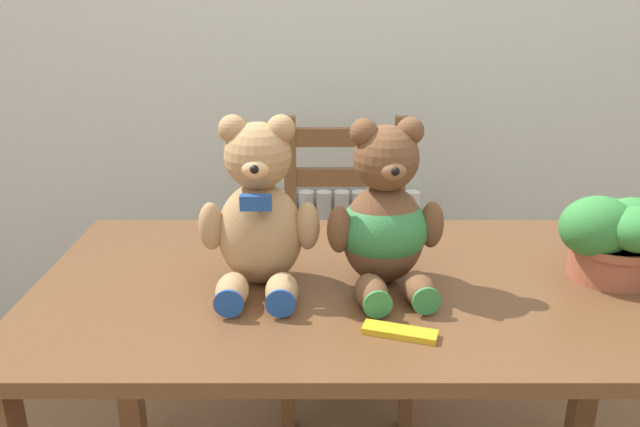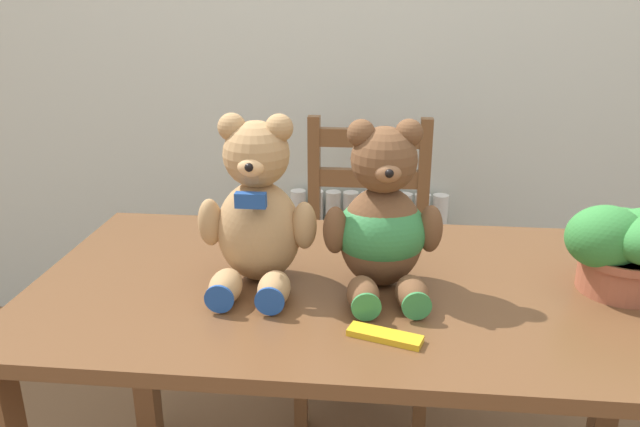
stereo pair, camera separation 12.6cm
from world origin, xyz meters
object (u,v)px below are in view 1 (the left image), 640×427
at_px(teddy_bear_right, 383,221).
at_px(wooden_chair_behind, 343,263).
at_px(chocolate_bar, 398,332).
at_px(potted_plant, 610,234).
at_px(teddy_bear_left, 257,215).

bearing_deg(teddy_bear_right, wooden_chair_behind, -94.03).
height_order(wooden_chair_behind, chocolate_bar, wooden_chair_behind).
height_order(potted_plant, chocolate_bar, potted_plant).
bearing_deg(potted_plant, teddy_bear_right, -177.65).
xyz_separation_m(wooden_chair_behind, chocolate_bar, (0.06, -0.91, 0.28)).
bearing_deg(potted_plant, teddy_bear_left, -178.13).
relative_size(teddy_bear_left, teddy_bear_right, 1.02).
relative_size(teddy_bear_left, potted_plant, 1.57).
distance_m(wooden_chair_behind, teddy_bear_right, 0.81).
relative_size(wooden_chair_behind, chocolate_bar, 6.91).
xyz_separation_m(teddy_bear_right, potted_plant, (0.48, 0.02, -0.04)).
bearing_deg(wooden_chair_behind, chocolate_bar, 93.69).
height_order(wooden_chair_behind, teddy_bear_right, teddy_bear_right).
bearing_deg(wooden_chair_behind, potted_plant, 127.88).
bearing_deg(chocolate_bar, wooden_chair_behind, 93.69).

